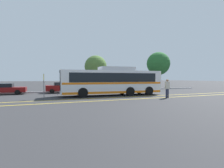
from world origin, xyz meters
The scene contains 12 objects.
ground_plane centered at (0.00, 0.00, 0.00)m, with size 220.00×220.00×0.00m, color #2D2D30.
lane_strip_0 centered at (0.00, -2.52, 0.00)m, with size 0.20×31.42×0.01m, color gold.
lane_strip_1 centered at (0.00, -4.45, 0.00)m, with size 0.20×31.42×0.01m, color gold.
curb_strip centered at (0.00, 6.79, 0.07)m, with size 39.42×0.36×0.15m, color #99999E.
transit_bus centered at (0.01, -0.33, 1.62)m, with size 11.84×3.17×3.25m.
parked_car_0 centered at (-11.54, 5.47, 0.69)m, with size 4.64×2.04×1.35m.
parked_car_1 centered at (-4.99, 5.47, 0.74)m, with size 4.06×1.93×1.43m.
parked_car_2 centered at (1.16, 5.80, 0.66)m, with size 4.42×2.05×1.27m.
pedestrian_0 centered at (4.08, -4.83, 1.08)m, with size 0.47×0.34×1.87m.
bus_stop_sign centered at (-7.28, -0.88, 1.51)m, with size 0.07×0.40×2.39m.
tree_0 centered at (15.25, 11.36, 5.01)m, with size 4.79×4.79×7.41m.
tree_1 centered at (1.42, 10.64, 3.99)m, with size 3.89×3.89×5.94m.
Camera 1 is at (-7.57, -18.76, 1.96)m, focal length 28.00 mm.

